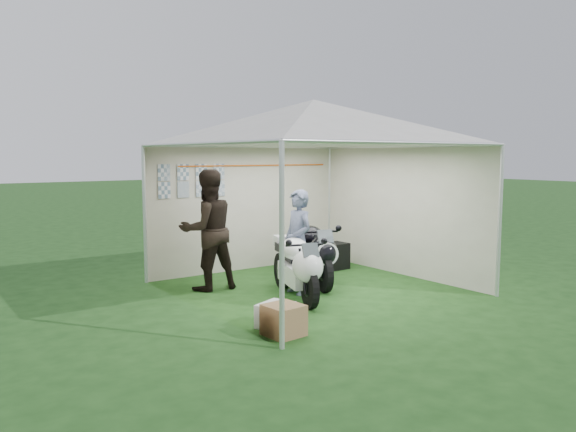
% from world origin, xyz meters
% --- Properties ---
extents(ground, '(80.00, 80.00, 0.00)m').
position_xyz_m(ground, '(0.00, 0.00, 0.00)').
color(ground, '#1A4014').
rests_on(ground, ground).
extents(canopy_tent, '(5.66, 5.66, 3.00)m').
position_xyz_m(canopy_tent, '(-0.00, 0.03, 2.58)').
color(canopy_tent, silver).
rests_on(canopy_tent, ground).
extents(motorcycle_white, '(0.84, 1.83, 0.93)m').
position_xyz_m(motorcycle_white, '(-0.57, -0.35, 0.52)').
color(motorcycle_white, black).
rests_on(motorcycle_white, ground).
extents(motorcycle_black, '(0.96, 1.93, 0.99)m').
position_xyz_m(motorcycle_black, '(0.23, 0.29, 0.55)').
color(motorcycle_black, black).
rests_on(motorcycle_black, ground).
extents(paddock_stand, '(0.47, 0.38, 0.30)m').
position_xyz_m(paddock_stand, '(0.55, 1.15, 0.15)').
color(paddock_stand, '#2825BE').
rests_on(paddock_stand, ground).
extents(person_dark_jacket, '(0.97, 0.77, 1.92)m').
position_xyz_m(person_dark_jacket, '(-1.37, 0.96, 0.96)').
color(person_dark_jacket, black).
rests_on(person_dark_jacket, ground).
extents(person_blue_jacket, '(0.41, 0.60, 1.62)m').
position_xyz_m(person_blue_jacket, '(-0.35, -0.08, 0.81)').
color(person_blue_jacket, slate).
rests_on(person_blue_jacket, ground).
extents(equipment_box, '(0.50, 0.41, 0.49)m').
position_xyz_m(equipment_box, '(1.32, 1.04, 0.25)').
color(equipment_box, black).
rests_on(equipment_box, ground).
extents(crate_0, '(0.54, 0.49, 0.30)m').
position_xyz_m(crate_0, '(-1.60, -1.29, 0.15)').
color(crate_0, silver).
rests_on(crate_0, ground).
extents(crate_1, '(0.45, 0.45, 0.37)m').
position_xyz_m(crate_1, '(-1.72, -1.63, 0.19)').
color(crate_1, olive).
rests_on(crate_1, ground).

